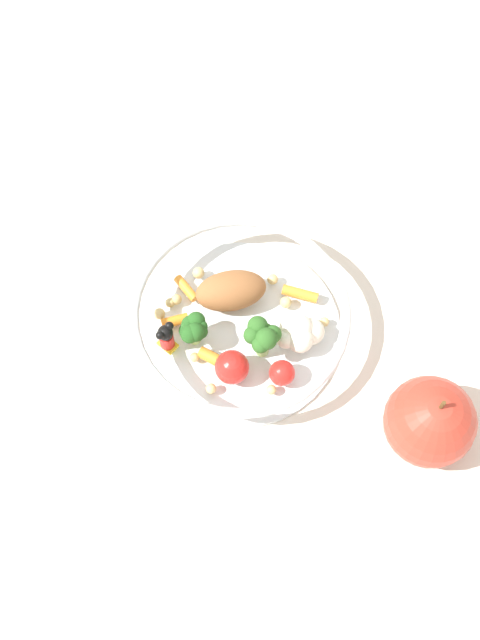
{
  "coord_description": "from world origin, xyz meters",
  "views": [
    {
      "loc": [
        -0.3,
        -0.1,
        0.7
      ],
      "look_at": [
        -0.02,
        0.01,
        0.03
      ],
      "focal_mm": 43.02,
      "sensor_mm": 36.0,
      "label": 1
    }
  ],
  "objects": [
    {
      "name": "food_container",
      "position": [
        -0.02,
        0.01,
        0.03
      ],
      "size": [
        0.21,
        0.21,
        0.06
      ],
      "color": "white",
      "rests_on": "ground_plane"
    },
    {
      "name": "loose_apple",
      "position": [
        -0.05,
        -0.18,
        0.04
      ],
      "size": [
        0.08,
        0.08,
        0.09
      ],
      "color": "#BC3828",
      "rests_on": "ground_plane"
    },
    {
      "name": "ground_plane",
      "position": [
        0.0,
        0.0,
        0.0
      ],
      "size": [
        2.4,
        2.4,
        0.0
      ],
      "primitive_type": "plane",
      "color": "silver"
    }
  ]
}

